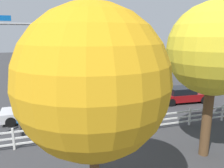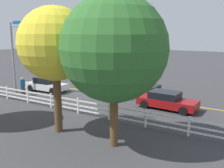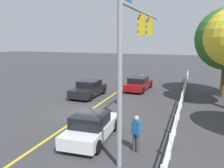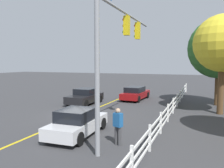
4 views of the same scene
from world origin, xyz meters
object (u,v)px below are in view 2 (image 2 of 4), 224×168
at_px(car_0, 47,84).
at_px(car_1, 138,86).
at_px(car_2, 167,100).
at_px(tree_0, 55,44).
at_px(pedestrian, 23,86).
at_px(tree_2, 114,49).

relative_size(car_0, car_1, 1.03).
xyz_separation_m(car_1, car_2, (-4.01, 3.53, -0.02)).
bearing_deg(car_2, car_1, 141.82).
bearing_deg(car_2, tree_0, -114.65).
relative_size(car_2, tree_0, 0.63).
relative_size(car_0, car_2, 0.93).
bearing_deg(car_0, pedestrian, -105.09).
bearing_deg(tree_0, car_0, -41.18).
height_order(pedestrian, tree_2, tree_2).
xyz_separation_m(car_2, tree_2, (0.24, 7.46, 4.29)).
distance_m(car_0, car_1, 8.97).
bearing_deg(tree_0, car_1, -89.70).
height_order(car_0, pedestrian, pedestrian).
bearing_deg(car_1, tree_2, 110.10).
distance_m(car_1, tree_2, 12.38).
height_order(pedestrian, tree_0, tree_0).
bearing_deg(car_2, pedestrian, -164.28).
bearing_deg(car_1, car_0, 27.07).
bearing_deg(pedestrian, car_1, 57.91).
xyz_separation_m(car_1, tree_2, (-3.78, 10.99, 4.27)).
xyz_separation_m(car_2, pedestrian, (12.63, 2.82, 0.28)).
relative_size(tree_0, tree_2, 0.94).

